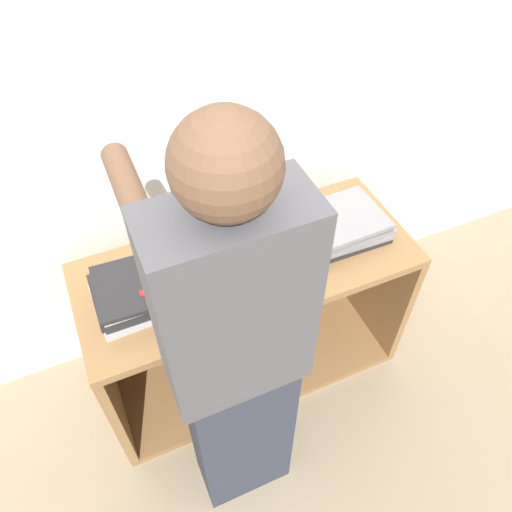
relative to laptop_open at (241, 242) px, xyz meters
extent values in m
plane|color=gray|center=(0.00, -0.33, -0.80)|extent=(12.00, 12.00, 0.00)
cube|color=silver|center=(0.00, 0.32, 0.40)|extent=(8.00, 0.05, 2.40)
cube|color=olive|center=(0.00, -0.06, -0.07)|extent=(1.32, 0.55, 0.04)
cube|color=olive|center=(0.00, -0.06, -0.78)|extent=(1.32, 0.55, 0.04)
cube|color=olive|center=(-0.64, -0.06, -0.43)|extent=(0.04, 0.55, 0.67)
cube|color=olive|center=(0.64, -0.06, -0.43)|extent=(0.04, 0.55, 0.67)
cube|color=olive|center=(0.00, 0.20, -0.43)|extent=(1.25, 0.04, 0.67)
cube|color=#B7B7BC|center=(0.00, -0.06, -0.04)|extent=(0.36, 0.26, 0.02)
cube|color=black|center=(0.00, -0.05, -0.03)|extent=(0.30, 0.14, 0.00)
cube|color=#B7B7BC|center=(0.00, 0.12, 0.09)|extent=(0.36, 0.09, 0.25)
cube|color=black|center=(0.00, 0.11, 0.09)|extent=(0.32, 0.07, 0.22)
cube|color=#B7B7BC|center=(-0.40, -0.06, -0.05)|extent=(0.38, 0.28, 0.02)
cube|color=#232326|center=(-0.39, -0.06, -0.03)|extent=(0.37, 0.26, 0.02)
cube|color=#232326|center=(-0.40, -0.06, -0.01)|extent=(0.36, 0.26, 0.02)
cube|color=#B7B7BC|center=(-0.38, -0.05, 0.01)|extent=(0.37, 0.26, 0.02)
cube|color=#232326|center=(-0.39, -0.07, 0.03)|extent=(0.38, 0.28, 0.02)
cube|color=#232326|center=(0.39, -0.06, -0.05)|extent=(0.37, 0.27, 0.02)
cube|color=gray|center=(0.39, -0.06, -0.03)|extent=(0.37, 0.27, 0.02)
cube|color=gray|center=(0.40, -0.06, -0.01)|extent=(0.38, 0.28, 0.02)
cube|color=slate|center=(0.39, -0.05, 0.01)|extent=(0.37, 0.27, 0.02)
cube|color=gray|center=(0.39, -0.06, 0.03)|extent=(0.37, 0.27, 0.02)
cube|color=#2D3342|center=(-0.23, -0.53, -0.38)|extent=(0.34, 0.20, 0.84)
cube|color=#4C4C51|center=(-0.23, -0.53, 0.37)|extent=(0.40, 0.20, 0.66)
sphere|color=brown|center=(-0.23, -0.53, 0.82)|extent=(0.23, 0.23, 0.23)
cylinder|color=brown|center=(-0.39, -0.27, 0.60)|extent=(0.07, 0.32, 0.07)
cylinder|color=brown|center=(-0.07, -0.27, 0.60)|extent=(0.07, 0.32, 0.07)
cube|color=red|center=(-0.39, -0.12, 0.04)|extent=(0.06, 0.02, 0.01)
camera|label=1|loc=(-0.48, -1.23, 1.40)|focal=35.00mm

